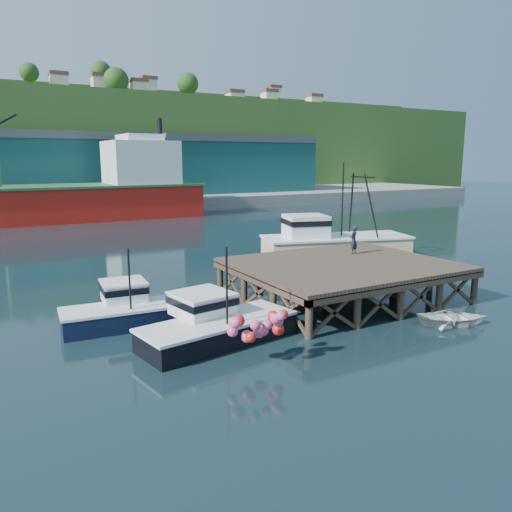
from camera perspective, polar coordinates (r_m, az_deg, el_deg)
ground at (r=27.10m, az=0.59°, el=-6.31°), size 300.00×300.00×0.00m
wharf at (r=29.52m, az=10.07°, el=-1.14°), size 12.00×10.00×2.62m
far_quay at (r=93.57m, az=-21.50°, el=5.95°), size 160.00×40.00×2.00m
warehouse_mid at (r=88.36m, az=-21.29°, el=9.29°), size 28.00×16.00×9.00m
warehouse_right at (r=97.39m, az=-3.30°, el=10.11°), size 30.00×16.00×9.00m
cargo_ship at (r=70.70m, az=-25.87°, el=6.09°), size 55.50×10.00×13.75m
hillside at (r=123.11m, az=-23.89°, el=11.49°), size 220.00×50.00×22.00m
boat_navy at (r=25.58m, az=-14.47°, el=-5.87°), size 6.53×3.67×3.98m
boat_black at (r=22.70m, az=-4.80°, el=-7.68°), size 7.53×6.26×4.44m
trawler at (r=40.44m, az=8.84°, el=1.70°), size 12.37×7.22×7.82m
dinghy at (r=26.73m, az=21.61°, el=-6.59°), size 4.07×3.66×0.69m
dockworker at (r=32.28m, az=11.09°, el=1.81°), size 0.77×0.66×1.79m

